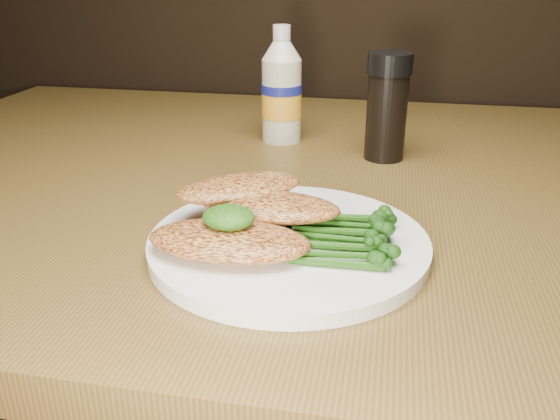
% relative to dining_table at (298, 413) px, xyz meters
% --- Properties ---
extents(dining_table, '(1.20, 0.80, 0.75)m').
position_rel_dining_table_xyz_m(dining_table, '(0.00, 0.00, 0.00)').
color(dining_table, '#4C3716').
rests_on(dining_table, floor).
extents(plate, '(0.25, 0.25, 0.01)m').
position_rel_dining_table_xyz_m(plate, '(0.02, -0.20, 0.38)').
color(plate, white).
rests_on(plate, dining_table).
extents(chicken_front, '(0.14, 0.07, 0.02)m').
position_rel_dining_table_xyz_m(chicken_front, '(-0.02, -0.24, 0.40)').
color(chicken_front, '#DB8745').
rests_on(chicken_front, plate).
extents(chicken_mid, '(0.13, 0.07, 0.02)m').
position_rel_dining_table_xyz_m(chicken_mid, '(0.00, -0.18, 0.41)').
color(chicken_mid, '#DB8745').
rests_on(chicken_mid, plate).
extents(chicken_back, '(0.13, 0.12, 0.02)m').
position_rel_dining_table_xyz_m(chicken_back, '(-0.03, -0.16, 0.41)').
color(chicken_back, '#DB8745').
rests_on(chicken_back, plate).
extents(pesto_front, '(0.06, 0.05, 0.02)m').
position_rel_dining_table_xyz_m(pesto_front, '(-0.02, -0.23, 0.41)').
color(pesto_front, '#143207').
rests_on(pesto_front, chicken_front).
extents(broccolini_bundle, '(0.14, 0.12, 0.02)m').
position_rel_dining_table_xyz_m(broccolini_bundle, '(0.06, -0.21, 0.40)').
color(broccolini_bundle, '#1F4D10').
rests_on(broccolini_bundle, plate).
extents(mayo_bottle, '(0.06, 0.06, 0.16)m').
position_rel_dining_table_xyz_m(mayo_bottle, '(-0.05, 0.12, 0.45)').
color(mayo_bottle, beige).
rests_on(mayo_bottle, dining_table).
extents(pepper_grinder, '(0.06, 0.06, 0.13)m').
position_rel_dining_table_xyz_m(pepper_grinder, '(0.09, 0.07, 0.44)').
color(pepper_grinder, black).
rests_on(pepper_grinder, dining_table).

